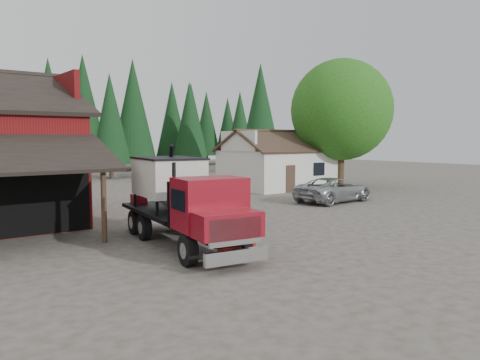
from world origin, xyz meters
TOP-DOWN VIEW (x-y plane):
  - ground at (0.00, 0.00)m, footprint 120.00×120.00m
  - farmhouse at (13.00, 13.00)m, footprint 8.60×6.42m
  - deciduous_tree at (17.01, 9.97)m, footprint 8.00×8.00m
  - conifer_backdrop at (0.00, 42.00)m, footprint 76.00×16.00m
  - near_pine_b at (6.00, 30.00)m, footprint 3.96×3.96m
  - near_pine_c at (22.00, 26.00)m, footprint 4.84×4.84m
  - feed_truck at (-3.49, -0.10)m, footprint 3.31×8.41m
  - silver_car at (10.07, 4.57)m, footprint 5.61×2.88m
  - equip_box at (-3.01, -2.74)m, footprint 1.17×1.30m

SIDE VIEW (x-z plane):
  - ground at x=0.00m, z-range 0.00..0.00m
  - conifer_backdrop at x=0.00m, z-range -8.00..8.00m
  - equip_box at x=-3.01m, z-range 0.00..0.60m
  - silver_car at x=10.07m, z-range 0.00..1.52m
  - farmhouse at x=13.00m, z-range -0.66..3.99m
  - feed_truck at x=-3.49m, z-range -0.12..3.57m
  - near_pine_b at x=6.00m, z-range 0.69..11.09m
  - deciduous_tree at x=17.01m, z-range 0.81..11.01m
  - near_pine_c at x=22.00m, z-range 0.69..13.09m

